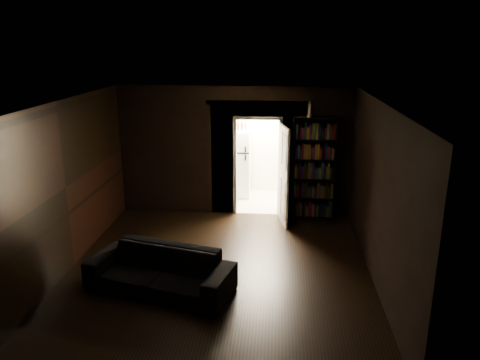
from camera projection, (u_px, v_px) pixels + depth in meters
The scene contains 9 objects.
ground at pixel (219, 271), 7.82m from camera, with size 5.50×5.50×0.00m, color black.
room_walls at pixel (225, 158), 8.36m from camera, with size 5.02×5.61×2.84m.
kitchen_alcove at pixel (259, 149), 11.13m from camera, with size 2.20×1.80×2.60m.
sofa at pixel (160, 264), 7.12m from camera, with size 2.23×0.97×0.86m, color black.
bookshelf at pixel (313, 169), 9.84m from camera, with size 0.90×0.32×2.20m, color black.
refrigerator at pixel (235, 163), 11.44m from camera, with size 0.74×0.68×1.65m, color white.
door at pixel (283, 175), 9.65m from camera, with size 0.85×0.05×2.05m, color silver.
figurine at pixel (309, 109), 9.45m from camera, with size 0.11×0.11×0.32m, color white.
bottles at pixel (235, 125), 11.06m from camera, with size 0.60×0.08×0.24m, color black.
Camera 1 is at (0.93, -7.00, 3.70)m, focal length 35.00 mm.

